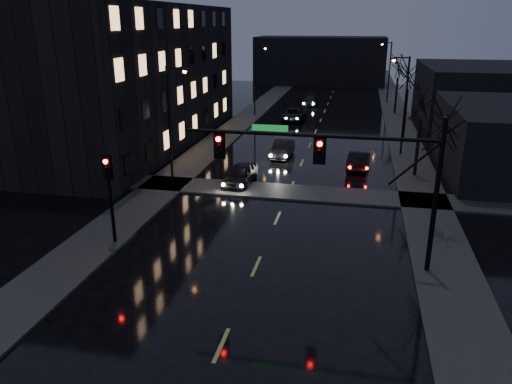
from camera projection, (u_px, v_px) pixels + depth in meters
The scene contains 22 objects.
ground at pixel (204, 384), 15.48m from camera, with size 160.00×160.00×0.00m, color black.
sidewalk_left at pixel (227, 133), 49.49m from camera, with size 3.00×140.00×0.12m, color #2D2D2B.
sidewalk_right at pixel (405, 141), 46.23m from camera, with size 3.00×140.00×0.12m, color #2D2D2B.
sidewalk_cross at pixel (289, 192), 32.59m from camera, with size 40.00×3.00×0.12m, color #2D2D2B.
apartment_block at pixel (125, 76), 44.45m from camera, with size 12.00×30.00×12.00m, color black.
commercial_right_far at pixel (477, 93), 55.68m from camera, with size 12.00×18.00×6.00m, color black.
far_block at pixel (320, 61), 86.95m from camera, with size 22.00×10.00×8.00m, color black.
signal_mast at pixel (348, 163), 21.48m from camera, with size 11.11×0.41×7.00m.
signal_pole_left at pixel (110, 187), 24.26m from camera, with size 0.35×0.41×4.53m.
tree_near at pixel (446, 115), 24.80m from camera, with size 3.52×3.52×8.08m.
tree_mid_a at pixel (423, 95), 34.19m from camera, with size 3.30×3.30×7.58m.
tree_mid_b at pixel (410, 68), 45.04m from camera, with size 3.74×3.74×8.59m.
tree_far at pixel (399, 62), 58.18m from camera, with size 3.43×3.43×7.88m.
streetlight_l_near at pixel (172, 117), 32.04m from camera, with size 1.53×0.28×8.00m.
streetlight_l_far at pixel (257, 75), 57.03m from camera, with size 1.53×0.28×8.00m.
streetlight_r_mid at pixel (403, 98), 40.24m from camera, with size 1.53×0.28×8.00m.
streetlight_r_far at pixel (388, 67), 66.16m from camera, with size 1.53×0.28×8.00m.
oncoming_car_a at pixel (240, 175), 34.03m from camera, with size 1.69×4.20×1.43m, color black.
oncoming_car_b at pixel (282, 149), 40.98m from camera, with size 1.41×4.05×1.33m, color black.
oncoming_car_c at pixel (294, 115), 55.70m from camera, with size 2.31×5.01×1.39m, color black.
oncoming_car_d at pixel (310, 101), 65.38m from camera, with size 1.91×4.71×1.37m, color black.
lead_car at pixel (359, 160), 37.64m from camera, with size 1.44×4.12×1.36m, color black.
Camera 1 is at (4.14, -12.10, 10.70)m, focal length 35.00 mm.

